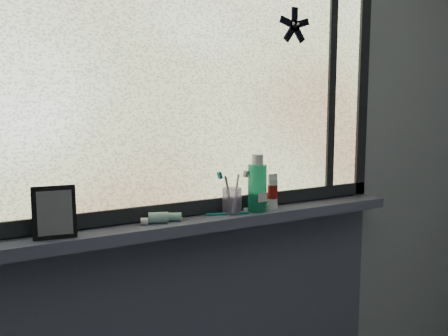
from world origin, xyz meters
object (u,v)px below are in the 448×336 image
object	(u,v)px
mouthwash_bottle	(257,183)
vanity_mirror	(54,212)
toothbrush_cup	(232,201)
cream_tube	(273,190)

from	to	relation	value
mouthwash_bottle	vanity_mirror	bearing A→B (deg)	-179.93
toothbrush_cup	mouthwash_bottle	size ratio (longest dim) A/B	0.53
mouthwash_bottle	cream_tube	size ratio (longest dim) A/B	1.85
toothbrush_cup	mouthwash_bottle	xyz separation A→B (m)	(0.10, -0.02, 0.06)
vanity_mirror	toothbrush_cup	bearing A→B (deg)	10.55
vanity_mirror	mouthwash_bottle	xyz separation A→B (m)	(0.73, 0.00, 0.03)
toothbrush_cup	cream_tube	bearing A→B (deg)	-1.67
toothbrush_cup	mouthwash_bottle	bearing A→B (deg)	-10.69
mouthwash_bottle	cream_tube	xyz separation A→B (m)	(0.08, 0.01, -0.04)
cream_tube	vanity_mirror	bearing A→B (deg)	-178.99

